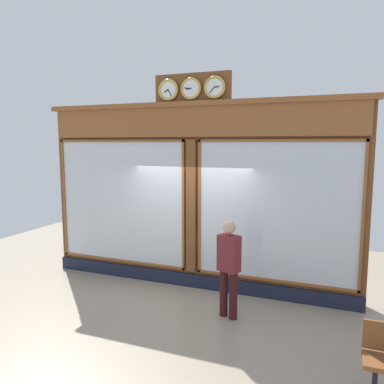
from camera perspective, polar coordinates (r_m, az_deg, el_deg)
ground_plane at (r=5.82m, az=-10.98°, el=-23.43°), size 14.00×14.00×0.00m
shop_facade at (r=7.70m, az=0.34°, el=-0.45°), size 6.73×0.42×4.33m
pedestrian at (r=6.49m, az=5.62°, el=-10.95°), size 0.41×0.33×1.69m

